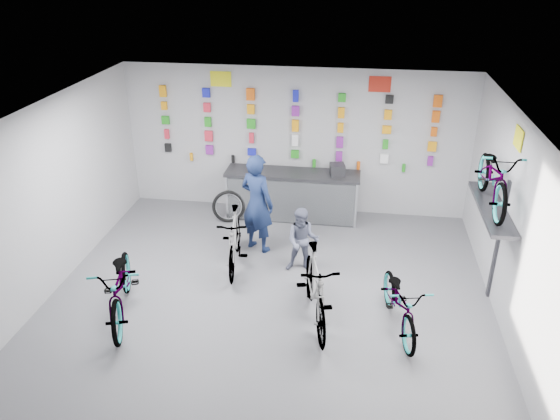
% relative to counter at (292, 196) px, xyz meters
% --- Properties ---
extents(floor, '(8.00, 8.00, 0.00)m').
position_rel_counter_xyz_m(floor, '(0.00, -3.54, -0.49)').
color(floor, '#57575C').
rests_on(floor, ground).
extents(ceiling, '(8.00, 8.00, 0.00)m').
position_rel_counter_xyz_m(ceiling, '(0.00, -3.54, 2.51)').
color(ceiling, white).
rests_on(ceiling, wall_back).
extents(wall_back, '(7.00, 0.00, 7.00)m').
position_rel_counter_xyz_m(wall_back, '(0.00, 0.46, 1.01)').
color(wall_back, '#B9B9BB').
rests_on(wall_back, floor).
extents(wall_left, '(0.00, 8.00, 8.00)m').
position_rel_counter_xyz_m(wall_left, '(-3.50, -3.54, 1.01)').
color(wall_left, '#B9B9BB').
rests_on(wall_left, floor).
extents(wall_right, '(0.00, 8.00, 8.00)m').
position_rel_counter_xyz_m(wall_right, '(3.50, -3.54, 1.01)').
color(wall_right, '#B9B9BB').
rests_on(wall_right, floor).
extents(counter, '(2.70, 0.66, 1.00)m').
position_rel_counter_xyz_m(counter, '(0.00, 0.00, 0.00)').
color(counter, black).
rests_on(counter, floor).
extents(merch_wall, '(5.56, 0.08, 1.57)m').
position_rel_counter_xyz_m(merch_wall, '(0.02, 0.39, 1.33)').
color(merch_wall, black).
rests_on(merch_wall, wall_back).
extents(wall_bracket, '(0.39, 1.90, 2.00)m').
position_rel_counter_xyz_m(wall_bracket, '(3.33, -2.34, 0.98)').
color(wall_bracket, '#333338').
rests_on(wall_bracket, wall_right).
extents(sign_left, '(0.42, 0.02, 0.30)m').
position_rel_counter_xyz_m(sign_left, '(-1.50, 0.44, 2.23)').
color(sign_left, yellow).
rests_on(sign_left, wall_back).
extents(sign_right, '(0.42, 0.02, 0.30)m').
position_rel_counter_xyz_m(sign_right, '(1.60, 0.44, 2.23)').
color(sign_right, red).
rests_on(sign_right, wall_back).
extents(sign_side, '(0.02, 0.40, 0.30)m').
position_rel_counter_xyz_m(sign_side, '(3.48, -2.34, 2.16)').
color(sign_side, yellow).
rests_on(sign_side, wall_right).
extents(bike_left, '(1.26, 2.10, 1.04)m').
position_rel_counter_xyz_m(bike_left, '(-2.11, -3.68, 0.04)').
color(bike_left, gray).
rests_on(bike_left, floor).
extents(bike_center, '(0.94, 1.97, 1.14)m').
position_rel_counter_xyz_m(bike_center, '(0.77, -3.39, 0.08)').
color(bike_center, gray).
rests_on(bike_center, floor).
extents(bike_right, '(0.92, 1.78, 0.89)m').
position_rel_counter_xyz_m(bike_right, '(2.01, -3.38, -0.04)').
color(bike_right, gray).
rests_on(bike_right, floor).
extents(bike_service, '(0.70, 1.76, 1.03)m').
position_rel_counter_xyz_m(bike_service, '(-0.75, -2.04, 0.03)').
color(bike_service, gray).
rests_on(bike_service, floor).
extents(bike_wall, '(0.63, 1.80, 0.95)m').
position_rel_counter_xyz_m(bike_wall, '(3.25, -2.34, 1.57)').
color(bike_wall, gray).
rests_on(bike_wall, wall_bracket).
extents(clerk, '(0.80, 0.70, 1.85)m').
position_rel_counter_xyz_m(clerk, '(-0.46, -1.38, 0.44)').
color(clerk, '#16254C').
rests_on(clerk, floor).
extents(customer, '(0.57, 0.45, 1.17)m').
position_rel_counter_xyz_m(customer, '(0.43, -2.02, 0.10)').
color(customer, '#53576F').
rests_on(customer, floor).
extents(spare_wheel, '(0.69, 0.34, 0.67)m').
position_rel_counter_xyz_m(spare_wheel, '(-1.25, -0.37, -0.16)').
color(spare_wheel, black).
rests_on(spare_wheel, floor).
extents(register, '(0.33, 0.35, 0.22)m').
position_rel_counter_xyz_m(register, '(0.89, 0.01, 0.62)').
color(register, black).
rests_on(register, counter).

